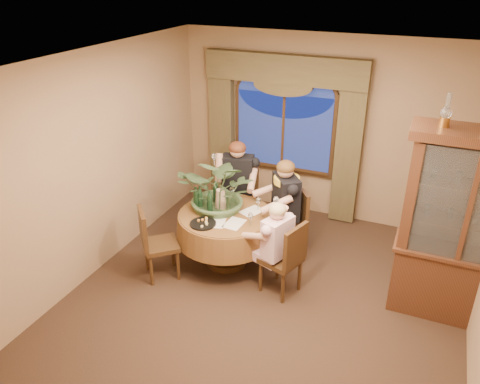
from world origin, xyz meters
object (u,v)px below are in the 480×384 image
at_px(chair_back, 241,202).
at_px(person_back, 238,187).
at_px(person_scarf, 285,209).
at_px(wine_bottle_2, 216,192).
at_px(olive_bowl, 227,213).
at_px(dining_table, 226,238).
at_px(chair_back_right, 287,224).
at_px(oil_lamp_left, 447,110).
at_px(chair_front_left, 161,243).
at_px(chair_right, 281,257).
at_px(china_cabinet, 462,230).
at_px(centerpiece_plant, 220,162).
at_px(stoneware_vase, 221,200).
at_px(wine_bottle_0, 200,198).
at_px(person_pink, 277,249).
at_px(wine_bottle_3, 210,202).
at_px(wine_bottle_1, 196,199).

xyz_separation_m(chair_back, person_back, (-0.06, 0.01, 0.23)).
distance_m(person_scarf, wine_bottle_2, 0.95).
xyz_separation_m(person_back, olive_bowl, (0.24, -0.88, 0.06)).
relative_size(dining_table, chair_back_right, 1.37).
bearing_deg(chair_back_right, oil_lamp_left, -140.38).
relative_size(chair_front_left, person_scarf, 0.68).
height_order(olive_bowl, wine_bottle_2, wine_bottle_2).
xyz_separation_m(dining_table, chair_right, (0.86, -0.28, 0.10)).
relative_size(oil_lamp_left, person_scarf, 0.24).
bearing_deg(china_cabinet, person_scarf, 169.08).
bearing_deg(chair_back, oil_lamp_left, 153.49).
bearing_deg(person_scarf, chair_front_left, 92.42).
xyz_separation_m(chair_back, centerpiece_plant, (0.02, -0.73, 0.92)).
relative_size(person_back, wine_bottle_2, 4.32).
distance_m(oil_lamp_left, chair_back_right, 2.56).
height_order(chair_back_right, wine_bottle_2, wine_bottle_2).
height_order(chair_right, stoneware_vase, stoneware_vase).
height_order(olive_bowl, wine_bottle_0, wine_bottle_0).
xyz_separation_m(person_pink, wine_bottle_3, (-1.00, 0.23, 0.31)).
height_order(person_pink, person_back, person_back).
bearing_deg(wine_bottle_0, centerpiece_plant, 30.98).
bearing_deg(china_cabinet, chair_front_left, -168.81).
distance_m(chair_right, wine_bottle_1, 1.35).
bearing_deg(person_back, person_scarf, 143.01).
distance_m(china_cabinet, wine_bottle_3, 2.93).
height_order(person_back, olive_bowl, person_back).
bearing_deg(wine_bottle_2, china_cabinet, -2.27).
xyz_separation_m(oil_lamp_left, centerpiece_plant, (-2.47, 0.03, -0.97)).
height_order(chair_front_left, person_pink, person_pink).
bearing_deg(oil_lamp_left, chair_front_left, -167.42).
distance_m(chair_back, stoneware_vase, 0.87).
bearing_deg(person_scarf, olive_bowl, 92.11).
relative_size(person_pink, wine_bottle_1, 3.66).
bearing_deg(oil_lamp_left, person_pink, -165.69).
xyz_separation_m(person_back, wine_bottle_3, (0.02, -0.94, 0.20)).
bearing_deg(stoneware_vase, chair_back_right, 27.60).
bearing_deg(chair_back_right, dining_table, 90.00).
xyz_separation_m(oil_lamp_left, stoneware_vase, (-2.47, -0.00, -1.48)).
relative_size(person_back, olive_bowl, 9.60).
distance_m(china_cabinet, wine_bottle_0, 3.10).
height_order(oil_lamp_left, person_pink, oil_lamp_left).
xyz_separation_m(olive_bowl, wine_bottle_3, (-0.22, -0.06, 0.14)).
relative_size(oil_lamp_left, chair_right, 0.35).
relative_size(chair_back_right, stoneware_vase, 3.43).
distance_m(wine_bottle_1, wine_bottle_3, 0.21).
bearing_deg(oil_lamp_left, stoneware_vase, -179.97).
xyz_separation_m(chair_back_right, stoneware_vase, (-0.79, -0.41, 0.41)).
bearing_deg(china_cabinet, olive_bowl, -177.79).
relative_size(oil_lamp_left, stoneware_vase, 1.21).
bearing_deg(chair_front_left, wine_bottle_0, 110.89).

